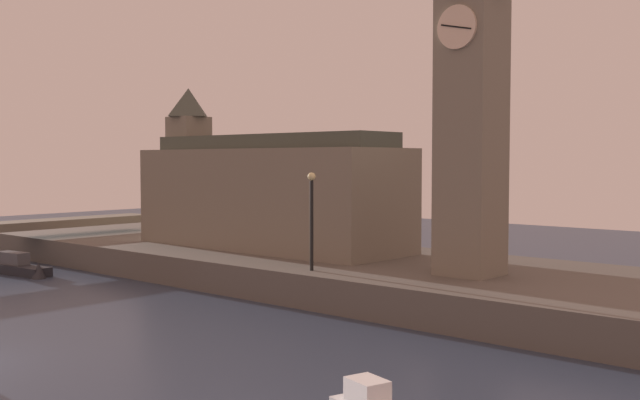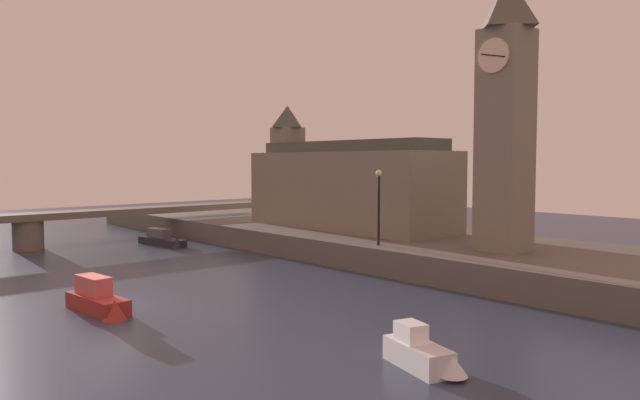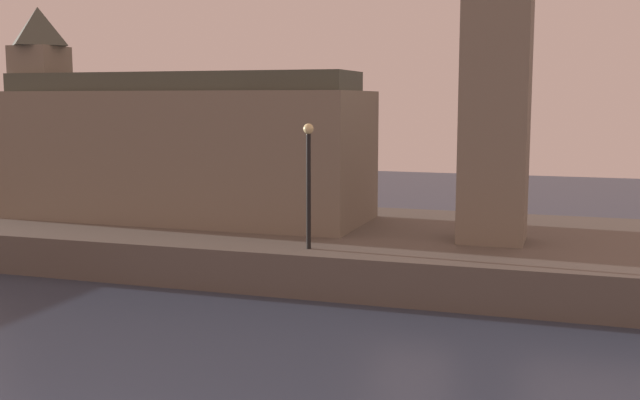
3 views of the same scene
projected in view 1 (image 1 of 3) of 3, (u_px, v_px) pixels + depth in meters
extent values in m
cube|color=#5B544C|center=(349.00, 271.00, 37.90)|extent=(70.00, 12.00, 1.50)
cube|color=slate|center=(471.00, 136.00, 31.55)|extent=(2.36, 2.36, 11.81)
cylinder|color=beige|center=(457.00, 27.00, 30.39)|extent=(1.79, 0.12, 1.79)
cube|color=black|center=(456.00, 27.00, 30.34)|extent=(1.41, 0.04, 0.37)
cube|color=slate|center=(270.00, 198.00, 41.87)|extent=(16.33, 5.78, 5.50)
cube|color=slate|center=(189.00, 178.00, 46.52)|extent=(2.05, 2.05, 7.57)
pyramid|color=#474C42|center=(188.00, 103.00, 46.27)|extent=(2.25, 2.25, 1.77)
cube|color=#42473D|center=(270.00, 142.00, 41.70)|extent=(15.51, 3.47, 0.80)
cylinder|color=black|center=(312.00, 226.00, 33.02)|extent=(0.16, 0.16, 3.99)
sphere|color=#F2E099|center=(312.00, 177.00, 32.90)|extent=(0.36, 0.36, 0.36)
cube|color=#232328|center=(18.00, 270.00, 41.86)|extent=(4.79, 1.77, 0.52)
cube|color=#515156|center=(13.00, 258.00, 42.20)|extent=(2.15, 1.08, 0.69)
cone|color=#232328|center=(39.00, 273.00, 40.32)|extent=(1.17, 1.17, 1.17)
cube|color=white|center=(367.00, 392.00, 17.18)|extent=(1.10, 0.94, 0.59)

